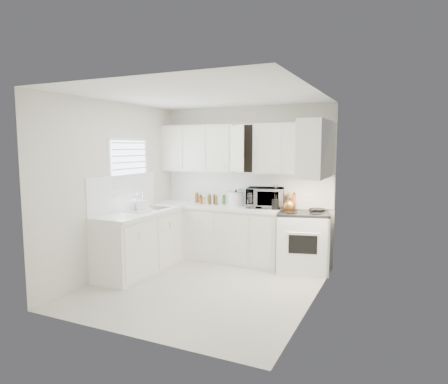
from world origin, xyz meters
The scene contains 39 objects.
floor centered at (0.00, 0.00, 0.00)m, with size 3.20×3.20×0.00m, color beige.
ceiling centered at (0.00, 0.00, 2.60)m, with size 3.20×3.20×0.00m, color white.
wall_back centered at (0.00, 1.60, 1.30)m, with size 3.00×3.00×0.00m, color silver.
wall_front centered at (0.00, -1.60, 1.30)m, with size 3.00×3.00×0.00m, color silver.
wall_left centered at (-1.50, 0.00, 1.30)m, with size 3.20×3.20×0.00m, color silver.
wall_right centered at (1.50, 0.00, 1.30)m, with size 3.20×3.20×0.00m, color silver.
window_blinds centered at (-1.48, 0.35, 1.55)m, with size 0.06×0.96×1.06m, color white, non-canonical shape.
lower_cabinets_back centered at (-0.39, 1.30, 0.45)m, with size 2.22×0.60×0.90m, color silver, non-canonical shape.
lower_cabinets_left centered at (-1.20, 0.20, 0.45)m, with size 0.60×1.60×0.90m, color silver, non-canonical shape.
countertop_back centered at (-0.39, 1.29, 0.93)m, with size 2.24×0.64×0.05m, color white.
countertop_left centered at (-1.19, 0.20, 0.93)m, with size 0.64×1.62×0.05m, color white.
backsplash_back centered at (0.00, 1.59, 1.23)m, with size 2.98×0.02×0.55m, color white.
backsplash_left centered at (-1.49, 0.20, 1.23)m, with size 0.02×1.60×0.55m, color white.
upper_cabinets_back centered at (0.00, 1.44, 1.50)m, with size 3.00×0.33×0.80m, color silver, non-canonical shape.
upper_cabinets_right centered at (1.33, 0.82, 1.50)m, with size 0.33×0.90×0.80m, color silver, non-canonical shape.
sink centered at (-1.19, 0.55, 1.07)m, with size 0.42×0.38×0.30m, color gray, non-canonical shape.
stove centered at (1.08, 1.28, 0.60)m, with size 0.77×0.63×1.19m, color white, non-canonical shape.
tea_kettle centered at (0.90, 1.12, 1.05)m, with size 0.23×0.20×0.22m, color #945F28, non-canonical shape.
frying_pan centered at (1.26, 1.44, 0.96)m, with size 0.25×0.42×0.04m, color black, non-canonical shape.
microwave centered at (0.44, 1.35, 1.15)m, with size 0.58×0.32×0.39m, color gray.
rice_cooker centered at (-0.08, 1.36, 1.08)m, with size 0.27×0.27×0.27m, color white, non-canonical shape.
paper_towel centered at (-0.11, 1.52, 1.08)m, with size 0.12×0.12×0.27m, color white.
utensil_crock centered at (0.65, 1.22, 1.15)m, with size 0.13×0.13×0.40m, color black, non-canonical shape.
dish_rack centered at (-1.20, 0.13, 1.05)m, with size 0.37×0.28×0.20m, color white, non-canonical shape.
spice_left_0 centered at (-0.85, 1.42, 1.02)m, with size 0.06×0.06×0.13m, color brown.
spice_left_1 centered at (-0.78, 1.33, 1.02)m, with size 0.06×0.06×0.13m, color #297C34.
spice_left_2 centered at (-0.70, 1.42, 1.02)m, with size 0.06×0.06×0.13m, color red.
spice_left_3 centered at (-0.62, 1.33, 1.02)m, with size 0.06×0.06×0.13m, color gold.
spice_left_4 centered at (-0.55, 1.42, 1.02)m, with size 0.06×0.06×0.13m, color brown.
spice_left_5 centered at (-0.47, 1.33, 1.02)m, with size 0.06×0.06×0.13m, color black.
spice_left_6 centered at (-0.40, 1.42, 1.02)m, with size 0.06×0.06×0.13m, color brown.
spice_left_7 centered at (-0.32, 1.33, 1.02)m, with size 0.06×0.06×0.13m, color #297C34.
sauce_right_0 centered at (0.58, 1.46, 1.05)m, with size 0.06×0.06×0.19m, color red.
sauce_right_1 centered at (0.64, 1.40, 1.05)m, with size 0.06×0.06×0.19m, color gold.
sauce_right_2 centered at (0.69, 1.46, 1.05)m, with size 0.06×0.06×0.19m, color brown.
sauce_right_3 centered at (0.74, 1.40, 1.05)m, with size 0.06×0.06×0.19m, color black.
sauce_right_4 centered at (0.80, 1.46, 1.05)m, with size 0.06×0.06×0.19m, color brown.
sauce_right_5 centered at (0.85, 1.40, 1.05)m, with size 0.06×0.06×0.19m, color #297C34.
sauce_right_6 centered at (0.91, 1.46, 1.05)m, with size 0.06×0.06×0.19m, color red.
Camera 1 is at (2.48, -4.71, 1.94)m, focal length 31.76 mm.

